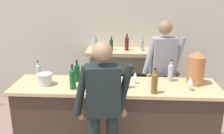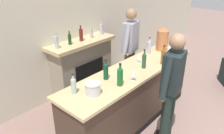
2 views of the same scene
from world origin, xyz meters
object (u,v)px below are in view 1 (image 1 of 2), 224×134
(copper_dispenser, at_px, (196,68))
(ice_bucket_steel, at_px, (45,79))
(wine_bottle_cabernet_heavy, at_px, (126,78))
(person_bartender, at_px, (162,72))
(wine_glass_by_dispenser, at_px, (190,81))
(wine_bottle_rose_blush, at_px, (39,71))
(wine_bottle_port_short, at_px, (171,72))
(wine_bottle_riesling_slim, at_px, (77,72))
(wine_glass_back_row, at_px, (90,82))
(wine_glass_mid_counter, at_px, (135,76))
(person_customer, at_px, (103,112))
(wine_bottle_chardonnay_pale, at_px, (154,82))
(wine_bottle_burgundy_dark, at_px, (73,78))

(copper_dispenser, xyz_separation_m, ice_bucket_steel, (-2.03, -0.16, -0.15))
(copper_dispenser, height_order, wine_bottle_cabernet_heavy, copper_dispenser)
(person_bartender, xyz_separation_m, wine_glass_by_dispenser, (0.25, -0.73, 0.14))
(copper_dispenser, height_order, wine_bottle_rose_blush, copper_dispenser)
(wine_bottle_port_short, distance_m, wine_bottle_riesling_slim, 1.30)
(person_bartender, xyz_separation_m, wine_bottle_riesling_slim, (-1.25, -0.49, 0.15))
(ice_bucket_steel, bearing_deg, wine_bottle_cabernet_heavy, -2.45)
(wine_bottle_rose_blush, distance_m, wine_glass_back_row, 0.87)
(copper_dispenser, distance_m, wine_glass_mid_counter, 0.82)
(wine_glass_back_row, bearing_deg, copper_dispenser, 13.43)
(person_bartender, bearing_deg, wine_bottle_riesling_slim, -158.45)
(wine_bottle_cabernet_heavy, bearing_deg, person_customer, -111.96)
(ice_bucket_steel, bearing_deg, wine_bottle_chardonnay_pale, -7.87)
(wine_bottle_port_short, xyz_separation_m, wine_bottle_burgundy_dark, (-1.31, -0.36, 0.01))
(wine_bottle_cabernet_heavy, height_order, wine_glass_back_row, wine_bottle_cabernet_heavy)
(person_customer, xyz_separation_m, wine_glass_by_dispenser, (1.06, 0.58, 0.16))
(person_customer, xyz_separation_m, wine_glass_mid_counter, (0.37, 0.79, 0.15))
(wine_bottle_chardonnay_pale, height_order, wine_glass_mid_counter, wine_bottle_chardonnay_pale)
(wine_bottle_cabernet_heavy, bearing_deg, wine_glass_mid_counter, 56.12)
(wine_glass_back_row, bearing_deg, wine_glass_mid_counter, 27.65)
(person_customer, bearing_deg, wine_bottle_port_short, 46.60)
(wine_bottle_rose_blush, bearing_deg, person_customer, -40.87)
(person_bartender, relative_size, wine_bottle_cabernet_heavy, 5.73)
(wine_bottle_rose_blush, relative_size, wine_bottle_riesling_slim, 0.90)
(wine_bottle_port_short, distance_m, wine_glass_mid_counter, 0.51)
(person_bartender, distance_m, wine_bottle_riesling_slim, 1.35)
(wine_bottle_burgundy_dark, xyz_separation_m, wine_glass_back_row, (0.23, -0.06, -0.03))
(wine_bottle_port_short, xyz_separation_m, wine_bottle_riesling_slim, (-1.30, -0.09, -0.00))
(wine_bottle_port_short, height_order, wine_bottle_chardonnay_pale, wine_bottle_chardonnay_pale)
(wine_glass_mid_counter, bearing_deg, wine_bottle_port_short, 13.45)
(ice_bucket_steel, bearing_deg, copper_dispenser, 4.44)
(person_customer, relative_size, person_bartender, 0.98)
(wine_bottle_chardonnay_pale, bearing_deg, wine_bottle_burgundy_dark, 175.38)
(person_customer, xyz_separation_m, wine_bottle_rose_blush, (-1.00, 0.86, 0.16))
(wine_bottle_rose_blush, relative_size, wine_bottle_burgundy_dark, 0.84)
(wine_bottle_cabernet_heavy, height_order, wine_bottle_riesling_slim, wine_bottle_cabernet_heavy)
(wine_bottle_cabernet_heavy, relative_size, wine_bottle_port_short, 1.02)
(wine_bottle_rose_blush, bearing_deg, copper_dispenser, -1.09)
(wine_bottle_burgundy_dark, relative_size, wine_glass_mid_counter, 1.99)
(person_customer, relative_size, wine_bottle_cabernet_heavy, 5.59)
(person_customer, xyz_separation_m, ice_bucket_steel, (-0.85, 0.66, 0.12))
(ice_bucket_steel, distance_m, wine_bottle_riesling_slim, 0.44)
(person_customer, relative_size, wine_glass_back_row, 10.47)
(wine_bottle_port_short, bearing_deg, wine_bottle_cabernet_heavy, -154.36)
(person_bartender, xyz_separation_m, wine_bottle_burgundy_dark, (-1.25, -0.76, 0.16))
(person_customer, bearing_deg, copper_dispenser, 34.86)
(wine_bottle_burgundy_dark, bearing_deg, ice_bucket_steel, 164.11)
(wine_bottle_port_short, bearing_deg, person_bartender, 97.36)
(wine_bottle_rose_blush, bearing_deg, person_bartender, 13.91)
(ice_bucket_steel, height_order, wine_bottle_port_short, wine_bottle_port_short)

